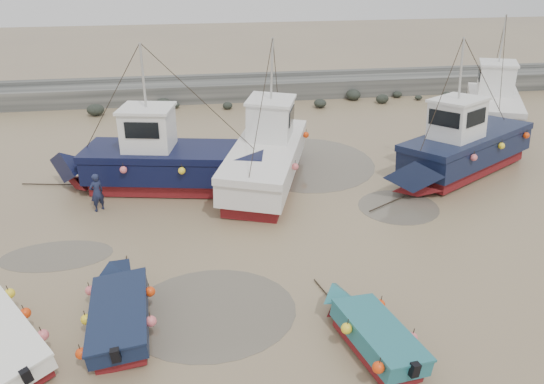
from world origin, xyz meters
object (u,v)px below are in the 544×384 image
Objects in this scene: cabin_boat_0 at (160,160)px; cabin_boat_1 at (267,152)px; dinghy_2 at (369,328)px; person at (100,210)px; cabin_boat_3 at (493,102)px; dinghy_1 at (122,307)px; cabin_boat_2 at (461,148)px.

cabin_boat_0 is 1.00× the size of cabin_boat_1.
person is at bearing 118.05° from dinghy_2.
cabin_boat_3 is at bearing 162.81° from person.
person is at bearing 98.75° from dinghy_1.
person is (-8.30, 9.25, -0.57)m from dinghy_2.
dinghy_2 is (6.61, -1.91, 0.01)m from dinghy_1.
cabin_boat_1 is at bearing 158.83° from person.
cabin_boat_0 is (0.77, 9.19, 0.76)m from dinghy_1.
cabin_boat_0 and cabin_boat_3 have the same top height.
dinghy_1 is 0.61× the size of cabin_boat_2.
dinghy_1 is 10.99m from cabin_boat_1.
dinghy_2 is 13.09m from cabin_boat_2.
cabin_boat_1 is (-1.11, 11.40, 0.74)m from dinghy_2.
cabin_boat_0 is 13.56m from cabin_boat_2.
cabin_boat_2 is at bearing 12.73° from cabin_boat_1.
cabin_boat_1 is (5.49, 9.49, 0.76)m from dinghy_1.
dinghy_1 is at bearing 150.05° from dinghy_2.
cabin_boat_0 is 1.14× the size of cabin_boat_2.
cabin_boat_1 reaches higher than person.
cabin_boat_0 is (-5.84, 11.09, 0.75)m from dinghy_2.
cabin_boat_2 is (8.83, -0.85, 0.02)m from cabin_boat_1.
dinghy_2 is at bearing -141.31° from cabin_boat_0.
dinghy_2 is 11.47m from cabin_boat_1.
dinghy_2 is at bearing 113.04° from cabin_boat_2.
dinghy_2 is 12.56m from cabin_boat_0.
person is (-21.38, -8.04, -1.36)m from cabin_boat_3.
cabin_boat_1 is 15.37m from cabin_boat_3.
dinghy_1 is at bearing 65.22° from person.
dinghy_1 and dinghy_2 have the same top height.
dinghy_1 is 0.53× the size of cabin_boat_1.
cabin_boat_3 is at bearing 33.75° from dinghy_1.
dinghy_1 is at bearing -116.59° from cabin_boat_3.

